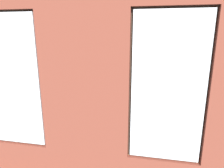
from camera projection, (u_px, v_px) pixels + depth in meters
The scene contains 18 objects.
ground_plane at pixel (117, 122), 5.69m from camera, with size 7.26×6.06×0.10m, color #99663D.
brick_wall_with_windows at pixel (85, 98), 2.78m from camera, with size 6.66×0.30×3.11m.
white_wall_right at pixel (3, 63), 5.71m from camera, with size 0.10×5.06×3.11m, color silver.
couch_by_window at pixel (58, 144), 3.85m from camera, with size 1.89×0.87×0.80m.
couch_left at pixel (223, 123), 4.73m from camera, with size 0.98×2.00×0.80m.
coffee_table at pixel (113, 102), 5.99m from camera, with size 1.29×0.81×0.45m.
cup_ceramic at pixel (115, 100), 5.83m from camera, with size 0.09×0.09×0.10m, color #4C4C51.
candle_jar at pixel (108, 97), 6.09m from camera, with size 0.08×0.08×0.12m, color #B7333D.
table_plant_small at pixel (99, 96), 5.90m from camera, with size 0.16×0.16×0.26m.
remote_gray at pixel (113, 100), 5.97m from camera, with size 0.05×0.17×0.02m, color #59595B.
media_console at pixel (28, 101), 6.49m from camera, with size 1.08×0.42×0.48m, color black.
tv_flatscreen at pixel (26, 84), 6.34m from camera, with size 1.08×0.20×0.71m.
papasan_chair at pixel (117, 89), 7.09m from camera, with size 1.19×1.19×0.72m.
potted_plant_mid_room_small at pixel (147, 102), 5.93m from camera, with size 0.38×0.38×0.60m.
potted_plant_foreground_right at pixel (58, 72), 7.83m from camera, with size 0.96×1.01×1.36m.
potted_plant_corner_near_left at pixel (206, 80), 6.89m from camera, with size 1.09×1.12×1.40m.
potted_plant_between_couches at pixel (130, 147), 3.62m from camera, with size 0.37×0.37×0.62m.
potted_plant_near_tv at pixel (23, 99), 5.32m from camera, with size 0.77×0.81×1.13m.
Camera 1 is at (-0.88, 5.17, 2.41)m, focal length 32.00 mm.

